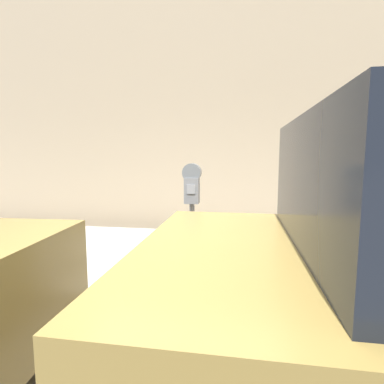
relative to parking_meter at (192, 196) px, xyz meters
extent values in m
plane|color=slate|center=(0.19, -1.24, -1.14)|extent=(60.00, 60.00, 0.00)
cube|color=#ADAAA3|center=(0.19, 0.96, -1.07)|extent=(24.00, 2.80, 0.14)
cube|color=tan|center=(0.19, 2.89, 1.68)|extent=(24.00, 0.30, 5.63)
cylinder|color=gray|center=(0.00, 0.00, -0.54)|extent=(0.06, 0.06, 0.91)
cube|color=slate|center=(0.00, 0.00, 0.06)|extent=(0.16, 0.15, 0.28)
cube|color=gray|center=(0.00, -0.08, 0.08)|extent=(0.09, 0.01, 0.10)
cylinder|color=slate|center=(0.00, 0.00, 0.26)|extent=(0.20, 0.12, 0.20)
cylinder|color=black|center=(0.85, -0.67, -0.82)|extent=(0.64, 0.22, 0.64)
camera|label=1|loc=(0.50, -3.24, 0.44)|focal=28.00mm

